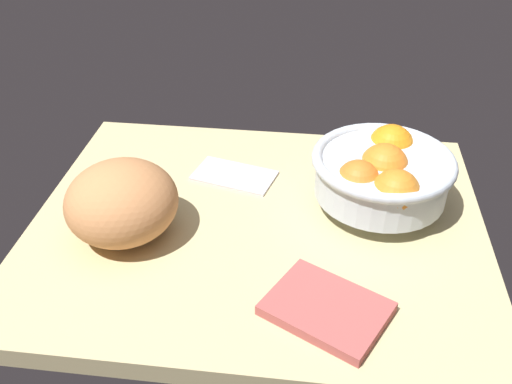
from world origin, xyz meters
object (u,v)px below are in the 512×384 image
object	(u,v)px
napkin_folded	(326,309)
napkin_spare	(234,174)
fruit_bowl	(382,173)
bread_loaf	(122,202)

from	to	relation	value
napkin_folded	napkin_spare	size ratio (longest dim) A/B	1.06
napkin_spare	napkin_folded	bearing A→B (deg)	119.06
fruit_bowl	napkin_folded	bearing A→B (deg)	72.34
bread_loaf	napkin_spare	distance (cm)	22.27
bread_loaf	napkin_folded	distance (cm)	32.57
bread_loaf	napkin_spare	world-z (taller)	bread_loaf
fruit_bowl	bread_loaf	size ratio (longest dim) A/B	1.33
bread_loaf	napkin_spare	xyz separation A→B (cm)	(-13.52, -16.90, -5.24)
fruit_bowl	napkin_folded	world-z (taller)	fruit_bowl
bread_loaf	fruit_bowl	bearing A→B (deg)	-162.93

